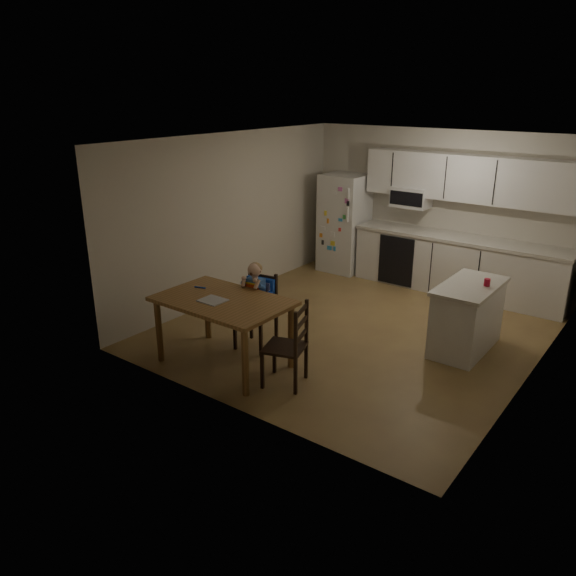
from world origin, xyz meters
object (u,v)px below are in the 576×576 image
(chair_booster, at_px, (257,296))
(kitchen_island, at_px, (467,317))
(red_cup, at_px, (487,282))
(dining_table, at_px, (223,308))
(chair_side, at_px, (293,340))
(refrigerator, at_px, (344,223))

(chair_booster, bearing_deg, kitchen_island, 26.52)
(red_cup, distance_m, chair_booster, 2.78)
(dining_table, relative_size, chair_side, 1.61)
(chair_booster, bearing_deg, chair_side, -37.76)
(kitchen_island, height_order, chair_booster, chair_booster)
(refrigerator, bearing_deg, kitchen_island, -32.60)
(refrigerator, height_order, chair_booster, refrigerator)
(refrigerator, bearing_deg, red_cup, -30.28)
(refrigerator, relative_size, red_cup, 18.77)
(kitchen_island, relative_size, red_cup, 12.83)
(red_cup, xyz_separation_m, dining_table, (-2.30, -2.16, -0.19))
(red_cup, relative_size, dining_table, 0.06)
(refrigerator, relative_size, kitchen_island, 1.46)
(dining_table, bearing_deg, chair_side, 4.82)
(red_cup, bearing_deg, chair_booster, -146.20)
(refrigerator, xyz_separation_m, kitchen_island, (2.94, -1.88, -0.42))
(red_cup, relative_size, chair_side, 0.10)
(kitchen_island, relative_size, chair_booster, 1.05)
(kitchen_island, xyz_separation_m, chair_booster, (-2.13, -1.48, 0.24))
(kitchen_island, distance_m, chair_side, 2.34)
(kitchen_island, bearing_deg, refrigerator, 147.40)
(dining_table, height_order, chair_side, chair_side)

